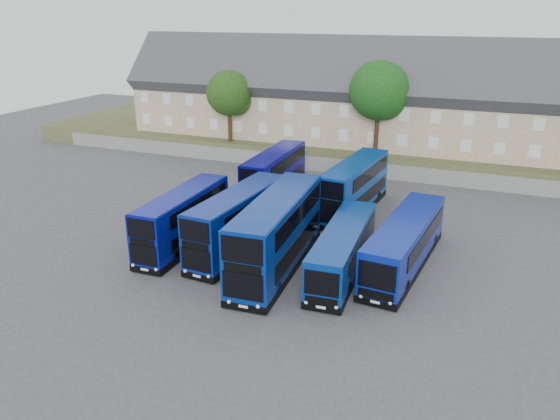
{
  "coord_description": "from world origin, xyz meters",
  "views": [
    {
      "loc": [
        13.05,
        -27.54,
        15.72
      ],
      "look_at": [
        -0.59,
        6.33,
        2.2
      ],
      "focal_mm": 35.0,
      "sensor_mm": 36.0,
      "label": 1
    }
  ],
  "objects_px": {
    "dd_front_mid": "(238,223)",
    "tree_west": "(231,95)",
    "dd_front_left": "(183,221)",
    "tree_mid": "(381,93)",
    "coach_east_a": "(343,251)"
  },
  "relations": [
    {
      "from": "dd_front_left",
      "to": "tree_mid",
      "type": "relative_size",
      "value": 1.07
    },
    {
      "from": "dd_front_mid",
      "to": "dd_front_left",
      "type": "bearing_deg",
      "value": -165.03
    },
    {
      "from": "dd_front_mid",
      "to": "tree_mid",
      "type": "height_order",
      "value": "tree_mid"
    },
    {
      "from": "dd_front_left",
      "to": "tree_mid",
      "type": "xyz_separation_m",
      "value": [
        8.49,
        23.01,
        6.16
      ]
    },
    {
      "from": "dd_front_mid",
      "to": "tree_mid",
      "type": "distance_m",
      "value": 23.5
    },
    {
      "from": "dd_front_left",
      "to": "dd_front_mid",
      "type": "relative_size",
      "value": 0.93
    },
    {
      "from": "coach_east_a",
      "to": "tree_mid",
      "type": "xyz_separation_m",
      "value": [
        -2.92,
        22.76,
        6.62
      ]
    },
    {
      "from": "tree_west",
      "to": "tree_mid",
      "type": "xyz_separation_m",
      "value": [
        16.0,
        0.5,
        1.02
      ]
    },
    {
      "from": "coach_east_a",
      "to": "tree_mid",
      "type": "bearing_deg",
      "value": 93.91
    },
    {
      "from": "dd_front_mid",
      "to": "tree_west",
      "type": "xyz_separation_m",
      "value": [
        -11.41,
        21.74,
        5.02
      ]
    },
    {
      "from": "dd_front_left",
      "to": "dd_front_mid",
      "type": "xyz_separation_m",
      "value": [
        3.9,
        0.77,
        0.13
      ]
    },
    {
      "from": "dd_front_left",
      "to": "dd_front_mid",
      "type": "bearing_deg",
      "value": 10.2
    },
    {
      "from": "dd_front_left",
      "to": "tree_west",
      "type": "relative_size",
      "value": 1.28
    },
    {
      "from": "dd_front_left",
      "to": "tree_west",
      "type": "xyz_separation_m",
      "value": [
        -7.51,
        22.51,
        5.15
      ]
    },
    {
      "from": "tree_mid",
      "to": "tree_west",
      "type": "bearing_deg",
      "value": -178.21
    }
  ]
}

